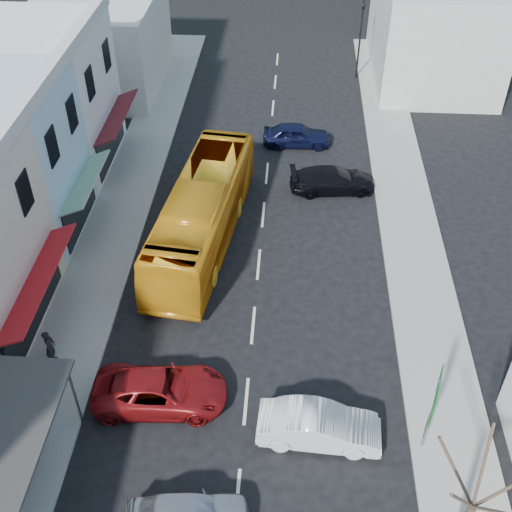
{
  "coord_description": "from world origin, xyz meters",
  "views": [
    {
      "loc": [
        1.33,
        -15.09,
        20.0
      ],
      "look_at": [
        0.0,
        6.0,
        2.2
      ],
      "focal_mm": 45.0,
      "sensor_mm": 36.0,
      "label": 1
    }
  ],
  "objects": [
    {
      "name": "car_red",
      "position": [
        -3.2,
        -0.24,
        0.7
      ],
      "size": [
        4.69,
        2.13,
        1.4
      ],
      "primitive_type": "imported",
      "rotation": [
        0.0,
        0.0,
        1.62
      ],
      "color": "maroon",
      "rests_on": "ground"
    },
    {
      "name": "car_black_near",
      "position": [
        3.64,
        14.51,
        0.7
      ],
      "size": [
        4.69,
        2.38,
        1.4
      ],
      "primitive_type": "imported",
      "rotation": [
        0.0,
        0.0,
        1.69
      ],
      "color": "black",
      "rests_on": "ground"
    },
    {
      "name": "sidewalk_right",
      "position": [
        7.5,
        10.0,
        0.07
      ],
      "size": [
        3.0,
        52.0,
        0.15
      ],
      "primitive_type": "cube",
      "color": "gray",
      "rests_on": "ground"
    },
    {
      "name": "bus",
      "position": [
        -2.84,
        9.7,
        1.55
      ],
      "size": [
        3.94,
        11.82,
        3.1
      ],
      "primitive_type": "imported",
      "rotation": [
        0.0,
        0.0,
        -0.13
      ],
      "color": "orange",
      "rests_on": "ground"
    },
    {
      "name": "car_navy_mid",
      "position": [
        1.62,
        19.26,
        0.7
      ],
      "size": [
        4.45,
        1.93,
        1.4
      ],
      "primitive_type": "imported",
      "rotation": [
        0.0,
        0.0,
        1.6
      ],
      "color": "black",
      "rests_on": "ground"
    },
    {
      "name": "distant_block_left",
      "position": [
        -12.0,
        27.0,
        3.0
      ],
      "size": [
        8.0,
        10.0,
        6.0
      ],
      "primitive_type": "cube",
      "color": "#B7B2A8",
      "rests_on": "ground"
    },
    {
      "name": "pedestrian_left",
      "position": [
        -7.86,
        1.38,
        1.0
      ],
      "size": [
        0.48,
        0.65,
        1.7
      ],
      "primitive_type": "imported",
      "rotation": [
        0.0,
        0.0,
        1.71
      ],
      "color": "black",
      "rests_on": "sidewalk_left"
    },
    {
      "name": "sidewalk_left",
      "position": [
        -7.5,
        10.0,
        0.07
      ],
      "size": [
        3.0,
        52.0,
        0.15
      ],
      "primitive_type": "cube",
      "color": "gray",
      "rests_on": "ground"
    },
    {
      "name": "distant_block_right",
      "position": [
        11.0,
        30.0,
        3.5
      ],
      "size": [
        8.0,
        12.0,
        7.0
      ],
      "primitive_type": "cube",
      "color": "#B7B2A8",
      "rests_on": "ground"
    },
    {
      "name": "car_white",
      "position": [
        2.72,
        -1.48,
        0.7
      ],
      "size": [
        4.48,
        2.02,
        1.4
      ],
      "primitive_type": "imported",
      "rotation": [
        0.0,
        0.0,
        1.52
      ],
      "color": "silver",
      "rests_on": "ground"
    },
    {
      "name": "ground",
      "position": [
        0.0,
        0.0,
        0.0
      ],
      "size": [
        120.0,
        120.0,
        0.0
      ],
      "primitive_type": "plane",
      "color": "black",
      "rests_on": "ground"
    },
    {
      "name": "direction_sign",
      "position": [
        6.4,
        -1.64,
        1.86
      ],
      "size": [
        1.14,
        1.78,
        3.72
      ],
      "primitive_type": null,
      "rotation": [
        0.0,
        0.0,
        -0.3
      ],
      "color": "#066018",
      "rests_on": "ground"
    },
    {
      "name": "street_tree",
      "position": [
        6.73,
        -5.67,
        3.31
      ],
      "size": [
        3.05,
        3.05,
        6.63
      ],
      "primitive_type": null,
      "rotation": [
        0.0,
        0.0,
        -0.24
      ],
      "color": "#3B2D21",
      "rests_on": "ground"
    },
    {
      "name": "traffic_signal",
      "position": [
        5.8,
        29.11,
        2.75
      ],
      "size": [
        1.25,
        1.45,
        5.5
      ],
      "primitive_type": null,
      "rotation": [
        0.0,
        0.0,
        3.49
      ],
      "color": "black",
      "rests_on": "ground"
    }
  ]
}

